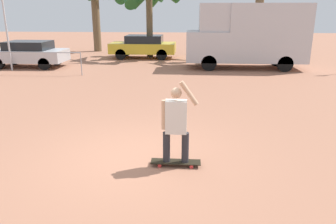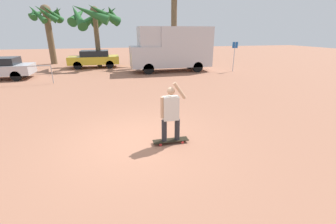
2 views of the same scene
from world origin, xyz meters
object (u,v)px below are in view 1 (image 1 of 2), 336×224
Objects in this scene: skateboard at (176,162)px; parked_car_silver at (28,53)px; parked_car_yellow at (143,46)px; person_skateboarder at (176,121)px; camper_van at (248,34)px.

parked_car_silver is at bearing 127.14° from skateboard.
parked_car_silver is (-5.62, -3.89, -0.03)m from parked_car_yellow.
skateboard is 0.60× the size of person_skateboarder.
person_skateboarder is at bearing 180.00° from skateboard.
parked_car_yellow is 6.84m from parked_car_silver.
camper_van reaches higher than skateboard.
camper_van is 1.52× the size of parked_car_silver.
camper_van is 1.47× the size of parked_car_yellow.
skateboard is 0.24× the size of parked_car_yellow.
parked_car_silver is at bearing -145.34° from parked_car_yellow.
parked_car_yellow is 1.03× the size of parked_car_silver.
camper_van is at bearing 2.45° from parked_car_silver.
parked_car_silver is (-8.43, 11.13, -0.19)m from person_skateboarder.
skateboard is 0.25× the size of parked_car_silver.
parked_car_silver is at bearing 127.13° from person_skateboarder.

